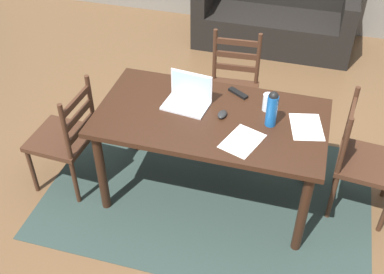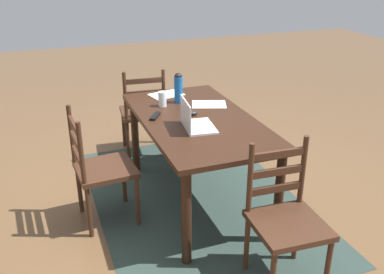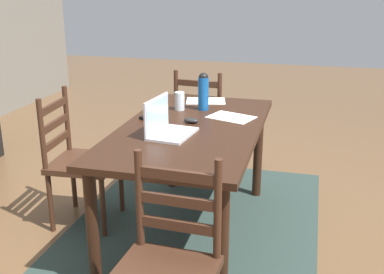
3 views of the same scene
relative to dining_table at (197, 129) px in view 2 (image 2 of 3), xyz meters
name	(u,v)px [view 2 (image 2 of 3)]	position (x,y,z in m)	size (l,w,h in m)	color
ground_plane	(197,200)	(0.00, 0.00, -0.68)	(14.00, 14.00, 0.00)	brown
area_rug	(197,200)	(0.00, 0.00, -0.68)	(2.54, 1.70, 0.01)	#283833
dining_table	(197,129)	(0.00, 0.00, 0.00)	(1.63, 0.87, 0.78)	black
chair_right_far	(143,113)	(1.11, 0.18, -0.22)	(0.48, 0.48, 0.95)	#3D2316
chair_left_near	(285,220)	(-1.11, -0.18, -0.22)	(0.46, 0.46, 0.95)	#3D2316
chair_far_head	(100,169)	(0.00, 0.81, -0.22)	(0.47, 0.47, 0.95)	#3D2316
laptop	(193,121)	(-0.20, 0.10, 0.16)	(0.34, 0.26, 0.23)	silver
water_bottle	(178,87)	(0.42, 0.02, 0.24)	(0.08, 0.08, 0.27)	#145199
drinking_glass	(162,99)	(0.37, 0.18, 0.16)	(0.07, 0.07, 0.13)	silver
computer_mouse	(192,113)	(0.08, 0.02, 0.12)	(0.06, 0.10, 0.03)	black
tv_remote	(155,116)	(0.13, 0.31, 0.11)	(0.04, 0.17, 0.02)	black
paper_stack_left	(209,104)	(0.27, -0.22, 0.10)	(0.21, 0.30, 0.00)	white
paper_stack_right	(166,95)	(0.66, 0.05, 0.10)	(0.21, 0.30, 0.00)	white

